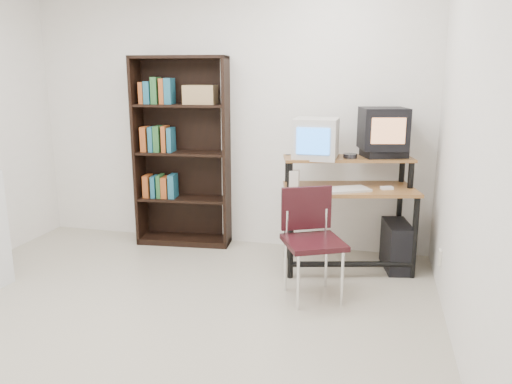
% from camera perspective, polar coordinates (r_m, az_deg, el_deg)
% --- Properties ---
extents(floor, '(4.00, 4.00, 0.01)m').
position_cam_1_polar(floor, '(3.55, -13.00, -15.58)').
color(floor, '#BDB39D').
rests_on(floor, ground).
extents(back_wall, '(4.00, 0.01, 2.60)m').
position_cam_1_polar(back_wall, '(4.99, -3.41, 8.77)').
color(back_wall, white).
rests_on(back_wall, floor).
extents(right_wall, '(0.01, 4.00, 2.60)m').
position_cam_1_polar(right_wall, '(2.83, 24.54, 4.21)').
color(right_wall, white).
rests_on(right_wall, floor).
extents(computer_desk, '(1.22, 0.81, 0.98)m').
position_cam_1_polar(computer_desk, '(4.43, 10.54, -0.13)').
color(computer_desk, '#905E2F').
rests_on(computer_desk, floor).
extents(crt_monitor, '(0.37, 0.38, 0.35)m').
position_cam_1_polar(crt_monitor, '(4.40, 6.86, 6.08)').
color(crt_monitor, beige).
rests_on(crt_monitor, computer_desk).
extents(vcr, '(0.43, 0.38, 0.08)m').
position_cam_1_polar(vcr, '(4.54, 14.38, 4.26)').
color(vcr, black).
rests_on(vcr, computer_desk).
extents(crt_tv, '(0.46, 0.45, 0.36)m').
position_cam_1_polar(crt_tv, '(4.52, 14.32, 7.04)').
color(crt_tv, black).
rests_on(crt_tv, vcr).
extents(cd_spindle, '(0.12, 0.12, 0.05)m').
position_cam_1_polar(cd_spindle, '(4.41, 10.70, 3.99)').
color(cd_spindle, '#26262B').
rests_on(cd_spindle, computer_desk).
extents(keyboard, '(0.51, 0.41, 0.03)m').
position_cam_1_polar(keyboard, '(4.25, 9.71, 0.15)').
color(keyboard, beige).
rests_on(keyboard, computer_desk).
extents(mousepad, '(0.25, 0.22, 0.01)m').
position_cam_1_polar(mousepad, '(4.40, 14.87, 0.15)').
color(mousepad, black).
rests_on(mousepad, computer_desk).
extents(mouse, '(0.12, 0.09, 0.03)m').
position_cam_1_polar(mouse, '(4.40, 14.72, 0.39)').
color(mouse, white).
rests_on(mouse, mousepad).
extents(desk_speaker, '(0.08, 0.08, 0.17)m').
position_cam_1_polar(desk_speaker, '(4.29, 4.40, 1.36)').
color(desk_speaker, beige).
rests_on(desk_speaker, computer_desk).
extents(pc_tower, '(0.28, 0.48, 0.42)m').
position_cam_1_polar(pc_tower, '(4.62, 15.74, -5.93)').
color(pc_tower, black).
rests_on(pc_tower, floor).
extents(school_chair, '(0.56, 0.56, 0.84)m').
position_cam_1_polar(school_chair, '(3.86, 6.29, -4.48)').
color(school_chair, black).
rests_on(school_chair, floor).
extents(bookshelf, '(0.96, 0.40, 1.87)m').
position_cam_1_polar(bookshelf, '(5.04, -8.39, 4.73)').
color(bookshelf, black).
rests_on(bookshelf, floor).
extents(wall_outlet, '(0.02, 0.08, 0.12)m').
position_cam_1_polar(wall_outlet, '(4.18, 20.26, -7.00)').
color(wall_outlet, beige).
rests_on(wall_outlet, right_wall).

